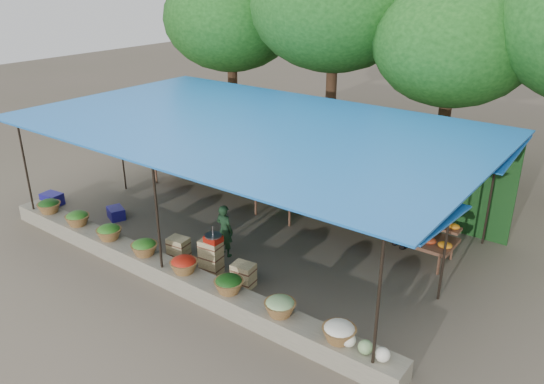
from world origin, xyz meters
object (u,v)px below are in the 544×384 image
Objects in this scene: crate_counter at (210,259)px; blue_crate_back at (116,213)px; blue_crate_front at (52,199)px; vendor_seated at (225,230)px; weighing_scale at (213,238)px.

crate_counter is 3.86m from blue_crate_back.
blue_crate_front is (-5.98, -0.01, -0.14)m from crate_counter.
crate_counter reaches higher than blue_crate_back.
crate_counter is at bearing -6.98° from blue_crate_front.
blue_crate_front is at bearing -179.87° from crate_counter.
crate_counter is 4.74× the size of blue_crate_back.
crate_counter is 1.92× the size of vendor_seated.
blue_crate_back is (-3.95, 0.49, -0.71)m from weighing_scale.
blue_crate_back is at bearing 172.77° from crate_counter.
vendor_seated is at bearing 115.47° from weighing_scale.
crate_counter is at bearing 14.81° from blue_crate_back.
weighing_scale is at bearing 15.03° from blue_crate_back.
vendor_seated is 5.81m from blue_crate_front.
vendor_seated reaches higher than blue_crate_back.
crate_counter is 0.56m from weighing_scale.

